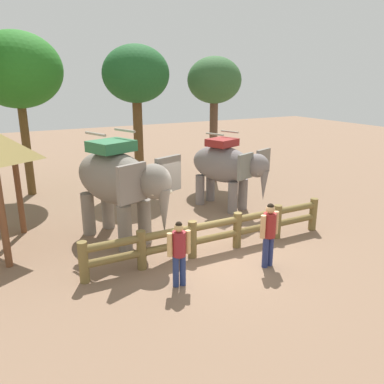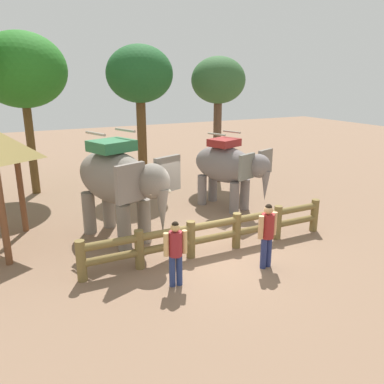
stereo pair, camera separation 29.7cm
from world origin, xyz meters
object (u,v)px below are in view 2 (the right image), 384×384
(tree_far_right, at_px, (22,71))
(tree_deep_back, at_px, (140,76))
(log_fence, at_px, (214,232))
(elephant_near_left, at_px, (119,181))
(tourist_man_in_blue, at_px, (267,231))
(elephant_center, at_px, (228,167))
(tree_far_left, at_px, (218,83))
(tourist_woman_in_black, at_px, (176,249))

(tree_far_right, height_order, tree_deep_back, tree_far_right)
(log_fence, xyz_separation_m, tree_deep_back, (0.53, 7.45, 4.20))
(elephant_near_left, xyz_separation_m, tourist_man_in_blue, (2.84, -3.42, -0.85))
(tourist_man_in_blue, xyz_separation_m, tree_deep_back, (-0.23, 8.83, 3.80))
(log_fence, distance_m, tree_far_right, 10.33)
(log_fence, bearing_deg, tree_deep_back, 85.91)
(elephant_center, xyz_separation_m, tree_far_right, (-6.30, 5.32, 3.39))
(tourist_man_in_blue, xyz_separation_m, tree_far_right, (-4.70, 9.85, 3.99))
(elephant_near_left, bearing_deg, tree_deep_back, 64.19)
(tree_far_right, bearing_deg, tree_far_left, -12.30)
(elephant_center, distance_m, tourist_man_in_blue, 4.85)
(elephant_center, bearing_deg, elephant_near_left, -165.86)
(elephant_center, bearing_deg, tree_far_left, 66.12)
(tourist_man_in_blue, relative_size, tree_far_right, 0.27)
(tree_far_left, bearing_deg, log_fence, -120.30)
(tourist_woman_in_black, distance_m, tree_far_left, 10.39)
(tourist_man_in_blue, bearing_deg, elephant_near_left, 129.75)
(tree_far_left, height_order, tree_deep_back, tree_deep_back)
(tourist_woman_in_black, xyz_separation_m, tree_far_right, (-2.23, 9.67, 4.06))
(log_fence, bearing_deg, elephant_near_left, 135.56)
(elephant_center, height_order, tree_far_left, tree_far_left)
(elephant_center, xyz_separation_m, tree_deep_back, (-1.82, 4.29, 3.20))
(tree_far_left, relative_size, tree_far_right, 0.87)
(elephant_center, bearing_deg, log_fence, -126.70)
(tourist_man_in_blue, distance_m, tree_deep_back, 9.61)
(log_fence, distance_m, elephant_center, 4.07)
(elephant_near_left, bearing_deg, tree_far_left, 38.03)
(tourist_woman_in_black, height_order, tourist_man_in_blue, tourist_man_in_blue)
(tourist_man_in_blue, bearing_deg, log_fence, 118.90)
(elephant_near_left, xyz_separation_m, tree_far_left, (6.03, 4.72, 2.67))
(log_fence, xyz_separation_m, tourist_woman_in_black, (-1.71, -1.19, 0.34))
(elephant_center, relative_size, tourist_man_in_blue, 1.96)
(elephant_near_left, bearing_deg, tourist_woman_in_black, -83.44)
(tourist_man_in_blue, height_order, tree_far_right, tree_far_right)
(tourist_woman_in_black, bearing_deg, log_fence, 34.73)
(elephant_center, bearing_deg, tree_far_right, 139.82)
(log_fence, distance_m, tourist_woman_in_black, 2.11)
(log_fence, xyz_separation_m, elephant_center, (2.36, 3.16, 1.00))
(tourist_woman_in_black, relative_size, tree_deep_back, 0.27)
(elephant_center, height_order, tourist_woman_in_black, elephant_center)
(tree_far_right, xyz_separation_m, tree_deep_back, (4.48, -1.03, -0.19))
(elephant_center, relative_size, tree_far_right, 0.52)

